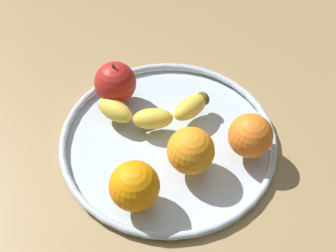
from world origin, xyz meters
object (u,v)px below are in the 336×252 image
(apple, at_px, (115,83))
(orange_back_left, at_px, (134,186))
(orange_center, at_px, (191,151))
(orange_front_right, at_px, (250,136))
(fruit_bowl, at_px, (168,140))
(banana, at_px, (155,111))

(apple, relative_size, orange_back_left, 1.08)
(orange_back_left, bearing_deg, orange_center, 13.25)
(orange_center, height_order, orange_front_right, orange_center)
(fruit_bowl, distance_m, orange_center, 0.08)
(apple, height_order, orange_back_left, apple)
(apple, bearing_deg, banana, -59.33)
(banana, height_order, orange_back_left, orange_back_left)
(banana, height_order, orange_center, orange_center)
(orange_center, bearing_deg, banana, 96.58)
(fruit_bowl, relative_size, apple, 4.49)
(banana, xyz_separation_m, orange_back_left, (-0.09, -0.14, 0.02))
(banana, height_order, orange_front_right, orange_front_right)
(banana, xyz_separation_m, orange_front_right, (0.11, -0.12, 0.02))
(banana, height_order, apple, apple)
(banana, bearing_deg, orange_back_left, -102.14)
(apple, bearing_deg, fruit_bowl, -68.77)
(apple, bearing_deg, orange_front_right, -51.49)
(fruit_bowl, height_order, apple, apple)
(orange_back_left, height_order, orange_front_right, orange_back_left)
(fruit_bowl, xyz_separation_m, apple, (-0.05, 0.12, 0.05))
(fruit_bowl, bearing_deg, apple, 111.23)
(orange_front_right, bearing_deg, apple, 128.51)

